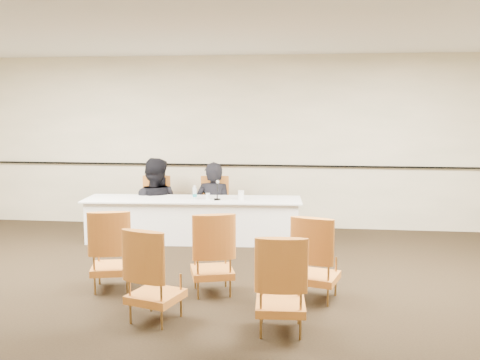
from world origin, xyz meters
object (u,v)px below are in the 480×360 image
water_bottle (195,192)px  aud_chair_back_mid (155,274)px  panelist_main (214,214)px  drinking_glass (208,196)px  aud_chair_front_mid (212,252)px  aud_chair_front_right (316,257)px  panelist_second (155,212)px  aud_chair_front_left (112,249)px  microphone (217,191)px  coffee_cup (241,195)px  panelist_main_chair (214,206)px  panel_table (193,220)px  aud_chair_back_right (281,283)px  panelist_second_chair (154,205)px

water_bottle → aud_chair_back_mid: size_ratio=0.23×
aud_chair_back_mid → panelist_main: bearing=108.2°
drinking_glass → aud_chair_front_mid: bearing=-78.6°
aud_chair_front_right → panelist_second: bearing=148.8°
aud_chair_front_mid → aud_chair_back_mid: 0.95m
aud_chair_front_mid → panelist_second: bearing=101.0°
drinking_glass → aud_chair_front_left: bearing=-107.1°
microphone → aud_chair_front_left: bearing=-117.0°
coffee_cup → aud_chair_front_mid: (-0.05, -2.33, -0.28)m
panelist_main_chair → coffee_cup: 0.81m
panelist_main_chair → coffee_cup: size_ratio=6.55×
panel_table → aud_chair_front_right: bearing=-55.5°
panelist_main_chair → aud_chair_front_right: size_ratio=1.00×
panelist_second → aud_chair_back_right: 4.42m
aud_chair_front_mid → microphone: bearing=81.2°
panel_table → coffee_cup: coffee_cup is taller
aud_chair_front_right → aud_chair_front_mid: bearing=-166.5°
microphone → drinking_glass: microphone is taller
panelist_main → panelist_second: (-1.00, -0.06, 0.02)m
panelist_main → coffee_cup: bearing=135.7°
water_bottle → drinking_glass: water_bottle is taller
panelist_second → panelist_second_chair: bearing=-0.0°
panelist_second → coffee_cup: size_ratio=12.67×
panel_table → aud_chair_front_right: 3.04m
panelist_main → aud_chair_front_left: size_ratio=1.84×
panelist_main → aud_chair_front_left: (-0.71, -2.87, 0.14)m
panelist_main_chair → microphone: size_ratio=3.18×
aud_chair_front_left → microphone: bearing=55.3°
coffee_cup → aud_chair_front_left: aud_chair_front_left is taller
panelist_main_chair → aud_chair_front_right: bearing=-64.4°
panelist_main_chair → aud_chair_back_mid: size_ratio=1.00×
panel_table → aud_chair_back_mid: 3.20m
aud_chair_front_left → panel_table: bearing=65.1°
aud_chair_back_right → aud_chair_front_left: bearing=150.8°
panelist_second_chair → water_bottle: (0.80, -0.51, 0.32)m
panelist_main_chair → water_bottle: bearing=-112.7°
coffee_cup → panel_table: bearing=179.2°
aud_chair_front_left → aud_chair_front_right: 2.35m
aud_chair_back_right → microphone: bearing=106.0°
panelist_second_chair → microphone: bearing=-29.0°
aud_chair_front_left → aud_chair_back_right: same height
panelist_second → aud_chair_back_mid: bearing=106.6°
aud_chair_back_mid → panelist_second: bearing=123.4°
microphone → drinking_glass: 0.19m
microphone → aud_chair_front_mid: size_ratio=0.31×
drinking_glass → coffee_cup: size_ratio=0.69×
coffee_cup → aud_chair_front_left: 2.65m
drinking_glass → panelist_main: bearing=90.6°
panelist_second_chair → aud_chair_back_mid: bearing=-77.6°
drinking_glass → aud_chair_front_left: size_ratio=0.11×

